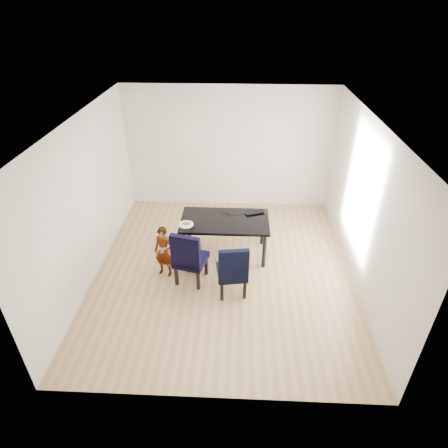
{
  "coord_description": "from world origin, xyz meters",
  "views": [
    {
      "loc": [
        0.25,
        -5.27,
        4.29
      ],
      "look_at": [
        0.0,
        0.2,
        0.85
      ],
      "focal_mm": 30.0,
      "sensor_mm": 36.0,
      "label": 1
    }
  ],
  "objects_px": {
    "chair_left": "(191,255)",
    "child": "(164,252)",
    "chair_right": "(232,268)",
    "laptop": "(253,211)",
    "plate": "(186,224)",
    "dining_table": "(225,237)"
  },
  "relations": [
    {
      "from": "laptop",
      "to": "chair_right",
      "type": "bearing_deg",
      "value": 54.1
    },
    {
      "from": "plate",
      "to": "chair_right",
      "type": "bearing_deg",
      "value": -45.24
    },
    {
      "from": "plate",
      "to": "laptop",
      "type": "distance_m",
      "value": 1.31
    },
    {
      "from": "chair_left",
      "to": "plate",
      "type": "xyz_separation_m",
      "value": [
        -0.14,
        0.58,
        0.24
      ]
    },
    {
      "from": "plate",
      "to": "dining_table",
      "type": "bearing_deg",
      "value": 16.26
    },
    {
      "from": "chair_right",
      "to": "child",
      "type": "bearing_deg",
      "value": 152.35
    },
    {
      "from": "chair_right",
      "to": "child",
      "type": "distance_m",
      "value": 1.24
    },
    {
      "from": "child",
      "to": "laptop",
      "type": "distance_m",
      "value": 1.84
    },
    {
      "from": "chair_right",
      "to": "plate",
      "type": "bearing_deg",
      "value": 125.7
    },
    {
      "from": "chair_left",
      "to": "laptop",
      "type": "distance_m",
      "value": 1.55
    },
    {
      "from": "chair_left",
      "to": "child",
      "type": "bearing_deg",
      "value": 179.04
    },
    {
      "from": "child",
      "to": "plate",
      "type": "bearing_deg",
      "value": 69.9
    },
    {
      "from": "laptop",
      "to": "plate",
      "type": "bearing_deg",
      "value": 2.23
    },
    {
      "from": "dining_table",
      "to": "plate",
      "type": "bearing_deg",
      "value": -163.74
    },
    {
      "from": "dining_table",
      "to": "plate",
      "type": "xyz_separation_m",
      "value": [
        -0.68,
        -0.2,
        0.38
      ]
    },
    {
      "from": "child",
      "to": "chair_right",
      "type": "bearing_deg",
      "value": -1.98
    },
    {
      "from": "chair_left",
      "to": "chair_right",
      "type": "bearing_deg",
      "value": -6.69
    },
    {
      "from": "dining_table",
      "to": "child",
      "type": "height_order",
      "value": "child"
    },
    {
      "from": "child",
      "to": "plate",
      "type": "xyz_separation_m",
      "value": [
        0.34,
        0.45,
        0.28
      ]
    },
    {
      "from": "chair_right",
      "to": "laptop",
      "type": "relative_size",
      "value": 2.68
    },
    {
      "from": "laptop",
      "to": "chair_left",
      "type": "bearing_deg",
      "value": 25.03
    },
    {
      "from": "plate",
      "to": "laptop",
      "type": "relative_size",
      "value": 0.72
    }
  ]
}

